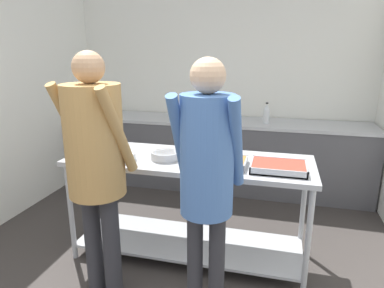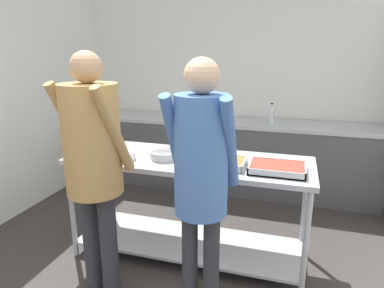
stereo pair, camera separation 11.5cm
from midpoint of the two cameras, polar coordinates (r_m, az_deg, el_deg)
wall_rear at (r=4.74m, az=6.35°, el=9.69°), size 4.07×0.06×2.65m
wall_left at (r=4.09m, az=-28.04°, el=7.06°), size 0.06×3.63×2.65m
back_counter at (r=4.56m, az=5.16°, el=-1.61°), size 3.91×0.65×0.92m
serving_counter at (r=2.98m, az=0.55°, el=-7.84°), size 2.05×0.72×0.91m
plate_stack at (r=3.20m, az=-13.46°, el=-0.56°), size 0.25×0.25×0.05m
broccoli_bowl at (r=2.89m, az=-10.73°, el=-1.71°), size 0.24×0.24×0.12m
sauce_pan at (r=2.86m, az=-3.34°, el=-1.78°), size 0.38×0.24×0.07m
serving_tray_vegetables at (r=2.72m, az=5.33°, el=-3.05°), size 0.45×0.29×0.05m
serving_tray_roast at (r=2.67m, az=15.22°, el=-3.92°), size 0.42×0.31×0.05m
guest_serving_left at (r=2.43m, az=-14.90°, el=-1.57°), size 0.55×0.44×1.80m
guest_serving_right at (r=2.09m, az=3.11°, el=-4.05°), size 0.43×0.35×1.76m
water_bottle at (r=4.27m, az=13.84°, el=4.80°), size 0.07×0.07×0.26m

